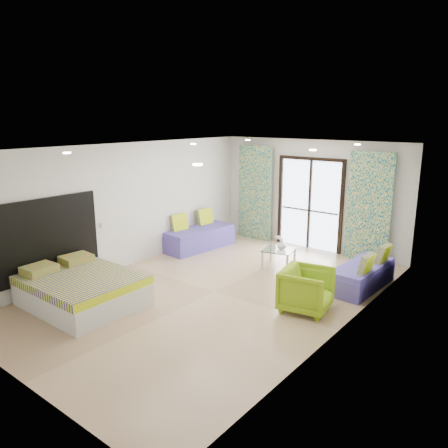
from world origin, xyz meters
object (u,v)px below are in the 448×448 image
Objects in this scene: daybed_left at (199,237)px; daybed_right at (363,275)px; coffee_table at (279,251)px; armchair at (306,288)px; bed at (82,289)px.

daybed_right is (4.23, 0.00, -0.03)m from daybed_left.
daybed_right is at bearing 0.36° from coffee_table.
daybed_right reaches higher than armchair.
bed is 3.88m from daybed_left.
daybed_left is 4.23m from daybed_right.
coffee_table is at bearing 33.14° from armchair.
bed is at bearing -74.72° from daybed_left.
armchair is at bearing -16.60° from daybed_left.
bed is 5.25m from daybed_right.
daybed_left reaches higher than coffee_table.
daybed_right is at bearing 5.81° from daybed_left.
bed is at bearing -130.55° from daybed_right.
daybed_left is at bearing 99.49° from bed.
coffee_table is (-1.88, -0.01, 0.12)m from daybed_right.
daybed_left is 2.35m from coffee_table.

